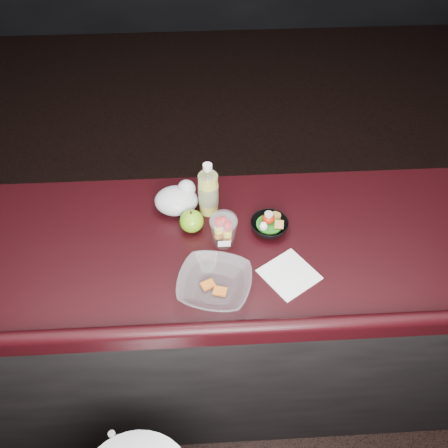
# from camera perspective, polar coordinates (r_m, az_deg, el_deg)

# --- Properties ---
(ground) EXTENTS (8.00, 8.00, 0.00)m
(ground) POSITION_cam_1_polar(r_m,az_deg,el_deg) (2.50, 1.94, -23.06)
(ground) COLOR black
(ground) RESTS_ON ground
(room_shell) EXTENTS (8.00, 8.00, 8.00)m
(room_shell) POSITION_cam_1_polar(r_m,az_deg,el_deg) (1.00, 4.66, 15.44)
(room_shell) COLOR black
(room_shell) RESTS_ON ground
(counter) EXTENTS (4.06, 0.71, 1.02)m
(counter) POSITION_cam_1_polar(r_m,az_deg,el_deg) (2.17, 1.65, -10.95)
(counter) COLOR black
(counter) RESTS_ON ground
(lemonade_bottle) EXTENTS (0.07, 0.07, 0.22)m
(lemonade_bottle) POSITION_cam_1_polar(r_m,az_deg,el_deg) (1.80, -1.80, 3.66)
(lemonade_bottle) COLOR gold
(lemonade_bottle) RESTS_ON counter
(fruit_cup) EXTENTS (0.10, 0.10, 0.14)m
(fruit_cup) POSITION_cam_1_polar(r_m,az_deg,el_deg) (1.71, -0.06, -0.56)
(fruit_cup) COLOR white
(fruit_cup) RESTS_ON counter
(green_apple) EXTENTS (0.09, 0.09, 0.09)m
(green_apple) POSITION_cam_1_polar(r_m,az_deg,el_deg) (1.78, -3.72, 0.33)
(green_apple) COLOR #4C8E10
(green_apple) RESTS_ON counter
(plastic_bag) EXTENTS (0.16, 0.13, 0.12)m
(plastic_bag) POSITION_cam_1_polar(r_m,az_deg,el_deg) (1.84, -5.32, 2.85)
(plastic_bag) COLOR silver
(plastic_bag) RESTS_ON counter
(snack_bowl) EXTENTS (0.17, 0.17, 0.07)m
(snack_bowl) POSITION_cam_1_polar(r_m,az_deg,el_deg) (1.79, 5.17, -0.13)
(snack_bowl) COLOR black
(snack_bowl) RESTS_ON counter
(takeout_bowl) EXTENTS (0.29, 0.29, 0.06)m
(takeout_bowl) POSITION_cam_1_polar(r_m,az_deg,el_deg) (1.61, -1.08, -6.92)
(takeout_bowl) COLOR silver
(takeout_bowl) RESTS_ON counter
(paper_napkin) EXTENTS (0.22, 0.22, 0.00)m
(paper_napkin) POSITION_cam_1_polar(r_m,az_deg,el_deg) (1.68, 7.46, -5.74)
(paper_napkin) COLOR white
(paper_napkin) RESTS_ON counter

